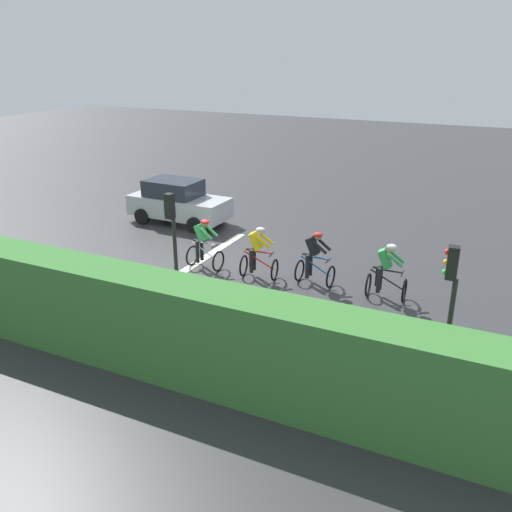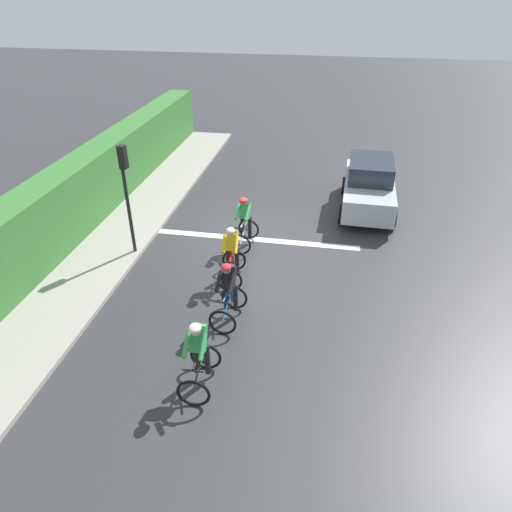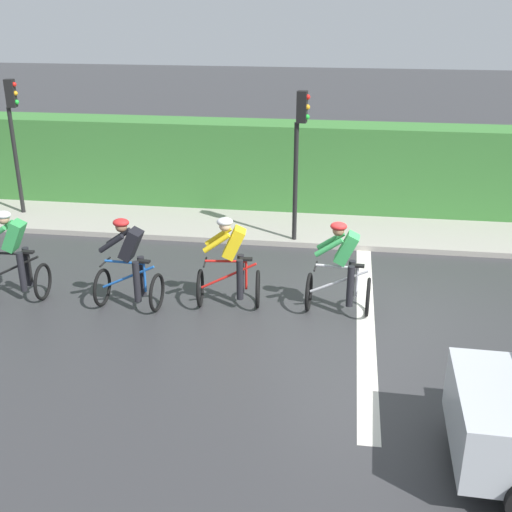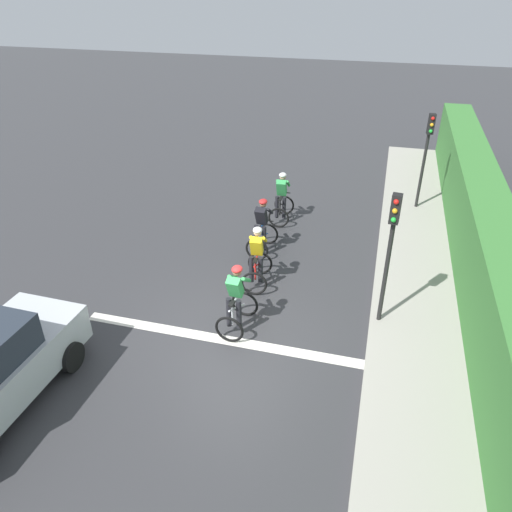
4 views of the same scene
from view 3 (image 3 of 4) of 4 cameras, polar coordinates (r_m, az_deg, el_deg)
name	(u,v)px [view 3 (image 3 of 4)]	position (r m, az deg, el deg)	size (l,w,h in m)	color
ground_plane	(359,315)	(11.29, 9.11, -5.20)	(80.00, 80.00, 0.00)	#333335
sidewalk_kerb	(274,223)	(15.42, 1.62, 2.99)	(2.80, 25.71, 0.12)	#9E998E
stone_wall_low	(278,203)	(16.20, 2.01, 4.75)	(0.44, 25.71, 0.55)	gray
hedge_wall	(280,167)	(16.26, 2.17, 7.89)	(1.10, 25.71, 2.23)	#387533
road_marking_stop_line	(365,315)	(11.30, 9.72, -5.21)	(7.00, 0.30, 0.01)	silver
cyclist_lead	(14,257)	(12.24, -20.71, -0.10)	(0.72, 1.10, 1.66)	black
cyclist_second	(129,266)	(11.28, -11.20, -0.90)	(0.74, 1.12, 1.66)	black
cyclist_mid	(231,265)	(11.13, -2.26, -0.80)	(0.79, 1.14, 1.66)	black
cyclist_fourth	(342,271)	(11.00, 7.64, -1.29)	(0.75, 1.12, 1.66)	black
traffic_light_near_crossing	(299,145)	(13.61, 3.86, 9.80)	(0.22, 0.31, 3.34)	black
traffic_light_far_junction	(14,128)	(16.48, -20.74, 10.64)	(0.22, 0.31, 3.34)	black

